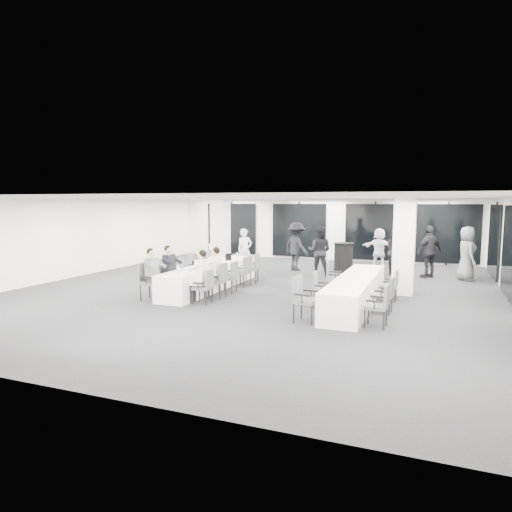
% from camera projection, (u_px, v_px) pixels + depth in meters
% --- Properties ---
extents(room, '(14.04, 16.04, 2.84)m').
position_uv_depth(room, '(296.00, 243.00, 14.56)').
color(room, '#25252A').
rests_on(room, ground).
extents(column_left, '(0.60, 0.60, 2.80)m').
position_uv_depth(column_left, '(220.00, 235.00, 17.83)').
color(column_left, white).
rests_on(column_left, floor).
extents(column_right, '(0.60, 0.60, 2.80)m').
position_uv_depth(column_right, '(404.00, 247.00, 13.24)').
color(column_right, white).
rests_on(column_right, floor).
extents(banquet_table_main, '(0.90, 5.00, 0.75)m').
position_uv_depth(banquet_table_main, '(211.00, 277.00, 14.18)').
color(banquet_table_main, white).
rests_on(banquet_table_main, floor).
extents(banquet_table_side, '(0.90, 5.00, 0.75)m').
position_uv_depth(banquet_table_side, '(356.00, 291.00, 11.88)').
color(banquet_table_side, white).
rests_on(banquet_table_side, floor).
extents(cocktail_table, '(0.81, 0.81, 1.12)m').
position_uv_depth(cocktail_table, '(343.00, 257.00, 17.52)').
color(cocktail_table, black).
rests_on(cocktail_table, floor).
extents(chair_main_left_near, '(0.54, 0.60, 1.04)m').
position_uv_depth(chair_main_left_near, '(149.00, 279.00, 12.53)').
color(chair_main_left_near, '#55575D').
rests_on(chair_main_left_near, floor).
extents(chair_main_left_second, '(0.51, 0.54, 0.87)m').
position_uv_depth(chair_main_left_second, '(166.00, 277.00, 13.32)').
color(chair_main_left_second, '#55575D').
rests_on(chair_main_left_second, floor).
extents(chair_main_left_mid, '(0.50, 0.55, 0.94)m').
position_uv_depth(chair_main_left_mid, '(183.00, 271.00, 14.23)').
color(chair_main_left_mid, '#55575D').
rests_on(chair_main_left_mid, floor).
extents(chair_main_left_fourth, '(0.63, 0.66, 1.04)m').
position_uv_depth(chair_main_left_fourth, '(195.00, 266.00, 14.91)').
color(chair_main_left_fourth, '#55575D').
rests_on(chair_main_left_fourth, floor).
extents(chair_main_left_far, '(0.53, 0.58, 0.97)m').
position_uv_depth(chair_main_left_far, '(212.00, 263.00, 16.06)').
color(chair_main_left_far, '#55575D').
rests_on(chair_main_left_far, floor).
extents(chair_main_right_near, '(0.46, 0.52, 0.90)m').
position_uv_depth(chair_main_right_near, '(205.00, 285.00, 12.06)').
color(chair_main_right_near, '#55575D').
rests_on(chair_main_right_near, floor).
extents(chair_main_right_second, '(0.52, 0.58, 0.99)m').
position_uv_depth(chair_main_right_second, '(219.00, 278.00, 12.80)').
color(chair_main_right_second, '#55575D').
rests_on(chair_main_right_second, floor).
extents(chair_main_right_mid, '(0.49, 0.54, 0.93)m').
position_uv_depth(chair_main_right_mid, '(230.00, 275.00, 13.52)').
color(chair_main_right_mid, '#55575D').
rests_on(chair_main_right_mid, floor).
extents(chair_main_right_fourth, '(0.58, 0.61, 0.97)m').
position_uv_depth(chair_main_right_fourth, '(244.00, 270.00, 14.48)').
color(chair_main_right_fourth, '#55575D').
rests_on(chair_main_right_fourth, floor).
extents(chair_main_right_far, '(0.57, 0.60, 0.96)m').
position_uv_depth(chair_main_right_far, '(253.00, 266.00, 15.20)').
color(chair_main_right_far, '#55575D').
rests_on(chair_main_right_far, floor).
extents(chair_side_left_near, '(0.58, 0.63, 1.03)m').
position_uv_depth(chair_side_left_near, '(303.00, 296.00, 10.24)').
color(chair_side_left_near, '#55575D').
rests_on(chair_side_left_near, floor).
extents(chair_side_left_mid, '(0.49, 0.54, 0.91)m').
position_uv_depth(chair_side_left_mid, '(320.00, 287.00, 11.67)').
color(chair_side_left_mid, '#55575D').
rests_on(chair_side_left_mid, floor).
extents(chair_side_left_far, '(0.60, 0.63, 1.00)m').
position_uv_depth(chair_side_left_far, '(333.00, 276.00, 13.13)').
color(chair_side_left_far, '#55575D').
rests_on(chair_side_left_far, floor).
extents(chair_side_right_near, '(0.50, 0.55, 0.94)m').
position_uv_depth(chair_side_right_near, '(380.00, 303.00, 9.78)').
color(chair_side_right_near, '#55575D').
rests_on(chair_side_right_near, floor).
extents(chair_side_right_mid, '(0.47, 0.52, 0.88)m').
position_uv_depth(chair_side_right_mid, '(386.00, 293.00, 11.03)').
color(chair_side_right_mid, '#55575D').
rests_on(chair_side_right_mid, floor).
extents(chair_side_right_far, '(0.44, 0.49, 0.86)m').
position_uv_depth(chair_side_right_far, '(392.00, 283.00, 12.38)').
color(chair_side_right_far, '#55575D').
rests_on(chair_side_right_far, floor).
extents(seated_guest_a, '(0.50, 0.38, 1.44)m').
position_uv_depth(seated_guest_a, '(154.00, 271.00, 12.45)').
color(seated_guest_a, slate).
rests_on(seated_guest_a, floor).
extents(seated_guest_b, '(0.50, 0.38, 1.44)m').
position_uv_depth(seated_guest_b, '(171.00, 267.00, 13.24)').
color(seated_guest_b, black).
rests_on(seated_guest_b, floor).
extents(seated_guest_c, '(0.50, 0.38, 1.44)m').
position_uv_depth(seated_guest_c, '(199.00, 273.00, 12.08)').
color(seated_guest_c, white).
rests_on(seated_guest_c, floor).
extents(seated_guest_d, '(0.50, 0.38, 1.44)m').
position_uv_depth(seated_guest_d, '(213.00, 269.00, 12.82)').
color(seated_guest_d, white).
rests_on(seated_guest_d, floor).
extents(standing_guest_a, '(0.87, 0.88, 1.88)m').
position_uv_depth(standing_guest_a, '(245.00, 247.00, 17.68)').
color(standing_guest_a, white).
rests_on(standing_guest_a, floor).
extents(standing_guest_b, '(1.00, 0.62, 2.06)m').
position_uv_depth(standing_guest_b, '(320.00, 248.00, 16.61)').
color(standing_guest_b, black).
rests_on(standing_guest_b, floor).
extents(standing_guest_c, '(1.55, 1.34, 2.14)m').
position_uv_depth(standing_guest_c, '(296.00, 243.00, 17.88)').
color(standing_guest_c, black).
rests_on(standing_guest_c, floor).
extents(standing_guest_d, '(1.36, 1.39, 2.12)m').
position_uv_depth(standing_guest_d, '(429.00, 248.00, 16.14)').
color(standing_guest_d, black).
rests_on(standing_guest_d, floor).
extents(standing_guest_e, '(0.90, 1.15, 2.10)m').
position_uv_depth(standing_guest_e, '(467.00, 250.00, 15.62)').
color(standing_guest_e, slate).
rests_on(standing_guest_e, floor).
extents(standing_guest_f, '(1.77, 0.92, 1.83)m').
position_uv_depth(standing_guest_f, '(379.00, 245.00, 18.79)').
color(standing_guest_f, white).
rests_on(standing_guest_f, floor).
extents(standing_guest_g, '(0.81, 0.81, 1.74)m').
position_uv_depth(standing_guest_g, '(212.00, 245.00, 19.53)').
color(standing_guest_g, white).
rests_on(standing_guest_g, floor).
extents(standing_guest_h, '(0.95, 1.13, 2.01)m').
position_uv_depth(standing_guest_h, '(396.00, 248.00, 16.72)').
color(standing_guest_h, black).
rests_on(standing_guest_h, floor).
extents(ice_bucket_near, '(0.21, 0.21, 0.24)m').
position_uv_depth(ice_bucket_near, '(196.00, 264.00, 13.37)').
color(ice_bucket_near, black).
rests_on(ice_bucket_near, banquet_table_main).
extents(ice_bucket_far, '(0.21, 0.21, 0.24)m').
position_uv_depth(ice_bucket_far, '(228.00, 257.00, 15.20)').
color(ice_bucket_far, black).
rests_on(ice_bucket_far, banquet_table_main).
extents(water_bottle_a, '(0.07, 0.07, 0.22)m').
position_uv_depth(water_bottle_a, '(178.00, 269.00, 12.45)').
color(water_bottle_a, silver).
rests_on(water_bottle_a, banquet_table_main).
extents(water_bottle_b, '(0.07, 0.07, 0.22)m').
position_uv_depth(water_bottle_b, '(219.00, 261.00, 14.19)').
color(water_bottle_b, silver).
rests_on(water_bottle_b, banquet_table_main).
extents(water_bottle_c, '(0.06, 0.06, 0.20)m').
position_uv_depth(water_bottle_c, '(237.00, 255.00, 15.75)').
color(water_bottle_c, silver).
rests_on(water_bottle_c, banquet_table_main).
extents(plate_a, '(0.19, 0.19, 0.03)m').
position_uv_depth(plate_a, '(183.00, 270.00, 12.96)').
color(plate_a, white).
rests_on(plate_a, banquet_table_main).
extents(plate_b, '(0.20, 0.20, 0.03)m').
position_uv_depth(plate_b, '(190.00, 271.00, 12.72)').
color(plate_b, white).
rests_on(plate_b, banquet_table_main).
extents(plate_c, '(0.21, 0.21, 0.03)m').
position_uv_depth(plate_c, '(202.00, 267.00, 13.67)').
color(plate_c, white).
rests_on(plate_c, banquet_table_main).
extents(wine_glass, '(0.07, 0.07, 0.19)m').
position_uv_depth(wine_glass, '(179.00, 270.00, 12.09)').
color(wine_glass, silver).
rests_on(wine_glass, banquet_table_main).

